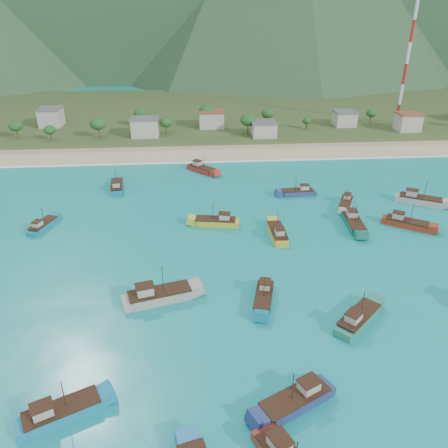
{
  "coord_description": "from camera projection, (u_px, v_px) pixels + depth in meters",
  "views": [
    {
      "loc": [
        -9.36,
        -67.54,
        46.49
      ],
      "look_at": [
        -2.84,
        18.0,
        3.0
      ],
      "focal_mm": 35.0,
      "sensor_mm": 36.0,
      "label": 1
    }
  ],
  "objects": [
    {
      "name": "boat_6",
      "position": [
        117.0,
        187.0,
        121.62
      ],
      "size": [
        4.2,
        10.59,
        6.09
      ],
      "rotation": [
        0.0,
        0.0,
        0.11
      ],
      "color": "#12718D",
      "rests_on": "ground"
    },
    {
      "name": "surf_line",
      "position": [
        221.0,
        161.0,
        143.53
      ],
      "size": [
        400.0,
        2.5,
        0.08
      ],
      "primitive_type": "cube",
      "color": "white",
      "rests_on": "ground"
    },
    {
      "name": "boat_7",
      "position": [
        353.0,
        223.0,
        101.36
      ],
      "size": [
        3.88,
        10.98,
        6.38
      ],
      "rotation": [
        0.0,
        0.0,
        3.08
      ],
      "color": "#146351",
      "rests_on": "ground"
    },
    {
      "name": "ground",
      "position": [
        246.0,
        281.0,
        81.72
      ],
      "size": [
        600.0,
        600.0,
        0.0
      ],
      "primitive_type": "plane",
      "color": "#0D9386",
      "rests_on": "ground"
    },
    {
      "name": "boat_12",
      "position": [
        264.0,
        297.0,
        76.12
      ],
      "size": [
        5.09,
        9.95,
        5.65
      ],
      "rotation": [
        0.0,
        0.0,
        2.89
      ],
      "color": "#0F7292",
      "rests_on": "ground"
    },
    {
      "name": "boat_10",
      "position": [
        296.0,
        401.0,
        56.15
      ],
      "size": [
        11.0,
        7.65,
        6.33
      ],
      "rotation": [
        0.0,
        0.0,
        2.04
      ],
      "color": "navy",
      "rests_on": "ground"
    },
    {
      "name": "vegetation",
      "position": [
        198.0,
        121.0,
        170.54
      ],
      "size": [
        277.43,
        25.93,
        9.12
      ],
      "color": "#235623",
      "rests_on": "ground"
    },
    {
      "name": "radio_tower",
      "position": [
        407.0,
        64.0,
        171.52
      ],
      "size": [
        1.2,
        1.2,
        47.29
      ],
      "color": "red",
      "rests_on": "ground"
    },
    {
      "name": "beach",
      "position": [
        219.0,
        153.0,
        151.98
      ],
      "size": [
        400.0,
        18.0,
        1.2
      ],
      "primitive_type": "cube",
      "color": "beige",
      "rests_on": "ground"
    },
    {
      "name": "boat_17",
      "position": [
        43.0,
        226.0,
        100.63
      ],
      "size": [
        5.37,
        9.16,
        5.2
      ],
      "rotation": [
        0.0,
        0.0,
        5.95
      ],
      "color": "#15728E",
      "rests_on": "ground"
    },
    {
      "name": "boat_19",
      "position": [
        346.0,
        204.0,
        111.76
      ],
      "size": [
        6.36,
        9.39,
        5.39
      ],
      "rotation": [
        0.0,
        0.0,
        2.7
      ],
      "color": "beige",
      "rests_on": "ground"
    },
    {
      "name": "boat_3",
      "position": [
        406.0,
        224.0,
        101.41
      ],
      "size": [
        10.44,
        8.49,
        6.22
      ],
      "rotation": [
        0.0,
        0.0,
        4.11
      ],
      "color": "#A2301B",
      "rests_on": "ground"
    },
    {
      "name": "boat_28",
      "position": [
        358.0,
        319.0,
        70.69
      ],
      "size": [
        9.85,
        9.48,
        6.24
      ],
      "rotation": [
        0.0,
        0.0,
        5.46
      ],
      "color": "#248163",
      "rests_on": "ground"
    },
    {
      "name": "land",
      "position": [
        210.0,
        113.0,
        206.23
      ],
      "size": [
        400.0,
        110.0,
        2.4
      ],
      "primitive_type": "cube",
      "color": "#385123",
      "rests_on": "ground"
    },
    {
      "name": "boat_1",
      "position": [
        277.0,
        234.0,
        97.03
      ],
      "size": [
        3.18,
        10.12,
        5.95
      ],
      "rotation": [
        0.0,
        0.0,
        0.02
      ],
      "color": "gold",
      "rests_on": "ground"
    },
    {
      "name": "boat_18",
      "position": [
        159.0,
        296.0,
        75.94
      ],
      "size": [
        12.63,
        6.65,
        7.16
      ],
      "rotation": [
        0.0,
        0.0,
        4.98
      ],
      "color": "#A6A295",
      "rests_on": "ground"
    },
    {
      "name": "boat_2",
      "position": [
        202.0,
        169.0,
        134.46
      ],
      "size": [
        9.37,
        9.78,
        6.18
      ],
      "rotation": [
        0.0,
        0.0,
        3.89
      ],
      "color": "red",
      "rests_on": "ground"
    },
    {
      "name": "boat_26",
      "position": [
        419.0,
        200.0,
        113.1
      ],
      "size": [
        11.7,
        8.43,
        6.78
      ],
      "rotation": [
        0.0,
        0.0,
        4.22
      ],
      "color": "#BCB5A9",
      "rests_on": "ground"
    },
    {
      "name": "village",
      "position": [
        243.0,
        122.0,
        172.5
      ],
      "size": [
        216.83,
        30.53,
        6.79
      ],
      "color": "beige",
      "rests_on": "ground"
    },
    {
      "name": "boat_21",
      "position": [
        298.0,
        193.0,
        118.22
      ],
      "size": [
        9.62,
        3.31,
        5.6
      ],
      "rotation": [
        0.0,
        0.0,
        1.63
      ],
      "color": "navy",
      "rests_on": "ground"
    },
    {
      "name": "boat_16",
      "position": [
        61.0,
        413.0,
        54.52
      ],
      "size": [
        10.69,
        7.18,
        6.13
      ],
      "rotation": [
        0.0,
        0.0,
        5.15
      ],
      "color": "#1382AE",
      "rests_on": "ground"
    },
    {
      "name": "boat_13",
      "position": [
        216.0,
        222.0,
        102.05
      ],
      "size": [
        10.77,
        4.79,
        6.15
      ],
      "rotation": [
        0.0,
        0.0,
        1.4
      ],
      "color": "gold",
      "rests_on": "ground"
    }
  ]
}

